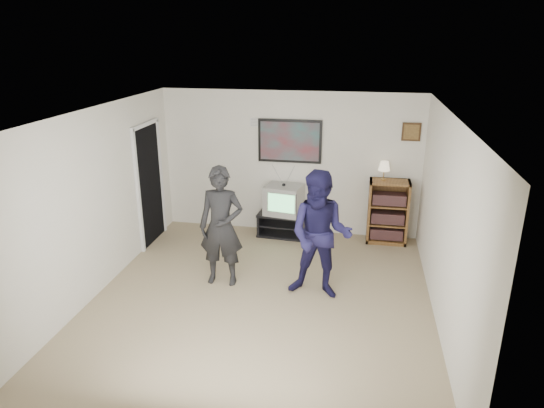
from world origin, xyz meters
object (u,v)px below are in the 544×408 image
(media_stand, at_px, (282,224))
(bookshelf, at_px, (388,212))
(person_tall, at_px, (221,227))
(crt_television, at_px, (284,200))
(person_short, at_px, (320,235))

(media_stand, bearing_deg, bookshelf, 5.96)
(media_stand, height_order, person_tall, person_tall)
(crt_television, distance_m, bookshelf, 1.78)
(person_tall, bearing_deg, bookshelf, 36.79)
(crt_television, bearing_deg, bookshelf, 11.22)
(bookshelf, distance_m, person_tall, 3.04)
(bookshelf, xyz_separation_m, person_tall, (-2.36, -1.89, 0.31))
(media_stand, relative_size, person_tall, 0.50)
(bookshelf, relative_size, person_short, 0.62)
(media_stand, height_order, bookshelf, bookshelf)
(media_stand, relative_size, bookshelf, 0.79)
(media_stand, xyz_separation_m, bookshelf, (1.80, 0.05, 0.34))
(bookshelf, height_order, person_short, person_short)
(crt_television, bearing_deg, person_short, -58.07)
(bookshelf, bearing_deg, media_stand, -178.41)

